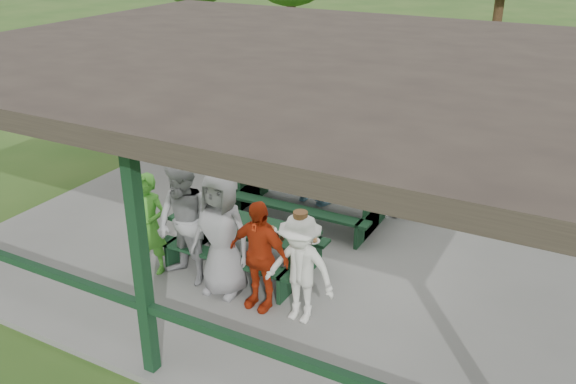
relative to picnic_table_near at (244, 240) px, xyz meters
The scene contains 16 objects.
ground 1.36m from the picnic_table_near, 76.00° to the left, with size 90.00×90.00×0.00m, color #264B17.
concrete_slab 1.34m from the picnic_table_near, 76.00° to the left, with size 10.00×8.00×0.10m, color slate.
pavilion_structure 2.88m from the picnic_table_near, 76.00° to the left, with size 10.60×8.60×3.24m.
picnic_table_near is the anchor object (origin of this frame).
picnic_table_far 2.00m from the picnic_table_near, 87.18° to the left, with size 2.85×1.39×0.75m.
table_setting 0.32m from the picnic_table_near, 119.29° to the left, with size 2.33×0.45×0.10m.
contestant_green 1.46m from the picnic_table_near, 146.55° to the right, with size 0.59×0.39×1.61m, color #42972A.
contestant_grey_left 1.05m from the picnic_table_near, 124.93° to the right, with size 0.92×0.72×1.90m, color #949597.
contestant_grey_mid 0.90m from the picnic_table_near, 81.38° to the right, with size 0.92×0.60×1.89m, color gray.
contestant_red 1.17m from the picnic_table_near, 46.96° to the right, with size 0.95×0.40×1.63m, color #AB2A0E.
contestant_white_fedora 1.67m from the picnic_table_near, 30.59° to the right, with size 1.02×0.59×1.63m.
spectator_lblue 2.74m from the picnic_table_near, 92.14° to the left, with size 1.63×0.52×1.75m, color #9AD7EF.
spectator_blue 3.80m from the picnic_table_near, 113.97° to the left, with size 0.67×0.44×1.84m, color #3E4EA1.
spectator_grey 3.32m from the picnic_table_near, 61.85° to the left, with size 0.74×0.58×1.53m, color gray.
pickup_truck 10.49m from the picnic_table_near, 76.29° to the left, with size 2.65×5.75×1.60m, color silver.
farm_trailer 9.09m from the picnic_table_near, 104.83° to the left, with size 3.66×2.03×1.27m.
Camera 1 is at (4.28, -8.24, 5.11)m, focal length 38.00 mm.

